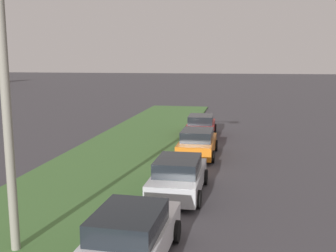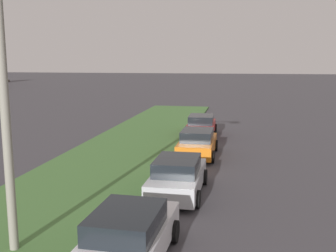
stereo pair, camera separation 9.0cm
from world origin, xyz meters
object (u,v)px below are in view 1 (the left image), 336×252
Objects in this scene: streetlight at (19,91)px; parked_car_white at (131,237)px; parked_car_red at (201,126)px; parked_car_orange at (197,143)px; parked_car_silver at (178,176)px.

parked_car_white is at bearing -90.20° from streetlight.
parked_car_red is at bearing 1.24° from parked_car_white.
parked_car_red is at bearing 3.48° from parked_car_orange.
parked_car_silver is 0.57× the size of streetlight.
streetlight is (-11.70, 3.31, 3.67)m from parked_car_orange.
parked_car_orange is (6.26, -0.07, 0.00)m from parked_car_silver.
parked_car_silver is 11.94m from parked_car_red.
streetlight is (0.01, 2.85, 3.67)m from parked_car_white.
parked_car_silver is 6.26m from parked_car_orange.
streetlight reaches higher than parked_car_white.
parked_car_white is 5.46m from parked_car_silver.
parked_car_orange is at bearing -0.55° from parked_car_silver.
parked_car_orange is 12.70m from streetlight.
parked_car_silver is 0.99× the size of parked_car_red.
parked_car_orange is 0.57× the size of streetlight.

